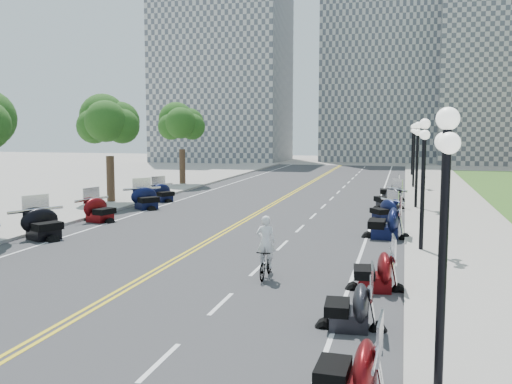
# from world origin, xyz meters

# --- Properties ---
(ground) EXTENTS (160.00, 160.00, 0.00)m
(ground) POSITION_xyz_m (0.00, 0.00, 0.00)
(ground) COLOR gray
(road) EXTENTS (16.00, 90.00, 0.01)m
(road) POSITION_xyz_m (0.00, 10.00, 0.00)
(road) COLOR #333335
(road) RESTS_ON ground
(centerline_yellow_a) EXTENTS (0.12, 90.00, 0.00)m
(centerline_yellow_a) POSITION_xyz_m (-0.12, 10.00, 0.01)
(centerline_yellow_a) COLOR yellow
(centerline_yellow_a) RESTS_ON road
(centerline_yellow_b) EXTENTS (0.12, 90.00, 0.00)m
(centerline_yellow_b) POSITION_xyz_m (0.12, 10.00, 0.01)
(centerline_yellow_b) COLOR yellow
(centerline_yellow_b) RESTS_ON road
(edge_line_north) EXTENTS (0.12, 90.00, 0.00)m
(edge_line_north) POSITION_xyz_m (6.40, 10.00, 0.01)
(edge_line_north) COLOR white
(edge_line_north) RESTS_ON road
(edge_line_south) EXTENTS (0.12, 90.00, 0.00)m
(edge_line_south) POSITION_xyz_m (-6.40, 10.00, 0.01)
(edge_line_south) COLOR white
(edge_line_south) RESTS_ON road
(lane_dash_4) EXTENTS (0.12, 2.00, 0.00)m
(lane_dash_4) POSITION_xyz_m (3.20, -8.00, 0.01)
(lane_dash_4) COLOR white
(lane_dash_4) RESTS_ON road
(lane_dash_5) EXTENTS (0.12, 2.00, 0.00)m
(lane_dash_5) POSITION_xyz_m (3.20, -4.00, 0.01)
(lane_dash_5) COLOR white
(lane_dash_5) RESTS_ON road
(lane_dash_6) EXTENTS (0.12, 2.00, 0.00)m
(lane_dash_6) POSITION_xyz_m (3.20, 0.00, 0.01)
(lane_dash_6) COLOR white
(lane_dash_6) RESTS_ON road
(lane_dash_7) EXTENTS (0.12, 2.00, 0.00)m
(lane_dash_7) POSITION_xyz_m (3.20, 4.00, 0.01)
(lane_dash_7) COLOR white
(lane_dash_7) RESTS_ON road
(lane_dash_8) EXTENTS (0.12, 2.00, 0.00)m
(lane_dash_8) POSITION_xyz_m (3.20, 8.00, 0.01)
(lane_dash_8) COLOR white
(lane_dash_8) RESTS_ON road
(lane_dash_9) EXTENTS (0.12, 2.00, 0.00)m
(lane_dash_9) POSITION_xyz_m (3.20, 12.00, 0.01)
(lane_dash_9) COLOR white
(lane_dash_9) RESTS_ON road
(lane_dash_10) EXTENTS (0.12, 2.00, 0.00)m
(lane_dash_10) POSITION_xyz_m (3.20, 16.00, 0.01)
(lane_dash_10) COLOR white
(lane_dash_10) RESTS_ON road
(lane_dash_11) EXTENTS (0.12, 2.00, 0.00)m
(lane_dash_11) POSITION_xyz_m (3.20, 20.00, 0.01)
(lane_dash_11) COLOR white
(lane_dash_11) RESTS_ON road
(lane_dash_12) EXTENTS (0.12, 2.00, 0.00)m
(lane_dash_12) POSITION_xyz_m (3.20, 24.00, 0.01)
(lane_dash_12) COLOR white
(lane_dash_12) RESTS_ON road
(lane_dash_13) EXTENTS (0.12, 2.00, 0.00)m
(lane_dash_13) POSITION_xyz_m (3.20, 28.00, 0.01)
(lane_dash_13) COLOR white
(lane_dash_13) RESTS_ON road
(lane_dash_14) EXTENTS (0.12, 2.00, 0.00)m
(lane_dash_14) POSITION_xyz_m (3.20, 32.00, 0.01)
(lane_dash_14) COLOR white
(lane_dash_14) RESTS_ON road
(lane_dash_15) EXTENTS (0.12, 2.00, 0.00)m
(lane_dash_15) POSITION_xyz_m (3.20, 36.00, 0.01)
(lane_dash_15) COLOR white
(lane_dash_15) RESTS_ON road
(lane_dash_16) EXTENTS (0.12, 2.00, 0.00)m
(lane_dash_16) POSITION_xyz_m (3.20, 40.00, 0.01)
(lane_dash_16) COLOR white
(lane_dash_16) RESTS_ON road
(lane_dash_17) EXTENTS (0.12, 2.00, 0.00)m
(lane_dash_17) POSITION_xyz_m (3.20, 44.00, 0.01)
(lane_dash_17) COLOR white
(lane_dash_17) RESTS_ON road
(lane_dash_18) EXTENTS (0.12, 2.00, 0.00)m
(lane_dash_18) POSITION_xyz_m (3.20, 48.00, 0.01)
(lane_dash_18) COLOR white
(lane_dash_18) RESTS_ON road
(lane_dash_19) EXTENTS (0.12, 2.00, 0.00)m
(lane_dash_19) POSITION_xyz_m (3.20, 52.00, 0.01)
(lane_dash_19) COLOR white
(lane_dash_19) RESTS_ON road
(sidewalk_north) EXTENTS (5.00, 90.00, 0.15)m
(sidewalk_north) POSITION_xyz_m (10.50, 10.00, 0.07)
(sidewalk_north) COLOR #9E9991
(sidewalk_north) RESTS_ON ground
(sidewalk_south) EXTENTS (5.00, 90.00, 0.15)m
(sidewalk_south) POSITION_xyz_m (-10.50, 10.00, 0.07)
(sidewalk_south) COLOR #9E9991
(sidewalk_south) RESTS_ON ground
(distant_block_a) EXTENTS (18.00, 14.00, 26.00)m
(distant_block_a) POSITION_xyz_m (-18.00, 62.00, 13.00)
(distant_block_a) COLOR gray
(distant_block_a) RESTS_ON ground
(distant_block_b) EXTENTS (16.00, 12.00, 30.00)m
(distant_block_b) POSITION_xyz_m (4.00, 68.00, 15.00)
(distant_block_b) COLOR gray
(distant_block_b) RESTS_ON ground
(street_lamp_1) EXTENTS (0.50, 1.20, 4.90)m
(street_lamp_1) POSITION_xyz_m (8.60, -8.00, 2.60)
(street_lamp_1) COLOR black
(street_lamp_1) RESTS_ON sidewalk_north
(street_lamp_2) EXTENTS (0.50, 1.20, 4.90)m
(street_lamp_2) POSITION_xyz_m (8.60, 4.00, 2.60)
(street_lamp_2) COLOR black
(street_lamp_2) RESTS_ON sidewalk_north
(street_lamp_3) EXTENTS (0.50, 1.20, 4.90)m
(street_lamp_3) POSITION_xyz_m (8.60, 16.00, 2.60)
(street_lamp_3) COLOR black
(street_lamp_3) RESTS_ON sidewalk_north
(street_lamp_4) EXTENTS (0.50, 1.20, 4.90)m
(street_lamp_4) POSITION_xyz_m (8.60, 28.00, 2.60)
(street_lamp_4) COLOR black
(street_lamp_4) RESTS_ON sidewalk_north
(street_lamp_5) EXTENTS (0.50, 1.20, 4.90)m
(street_lamp_5) POSITION_xyz_m (8.60, 40.00, 2.60)
(street_lamp_5) COLOR black
(street_lamp_5) RESTS_ON sidewalk_north
(tree_3) EXTENTS (4.80, 4.80, 9.20)m
(tree_3) POSITION_xyz_m (-10.00, 14.00, 4.75)
(tree_3) COLOR #235619
(tree_3) RESTS_ON sidewalk_south
(tree_4) EXTENTS (4.80, 4.80, 9.20)m
(tree_4) POSITION_xyz_m (-10.00, 26.00, 4.75)
(tree_4) COLOR #235619
(tree_4) RESTS_ON sidewalk_south
(motorcycle_n_3) EXTENTS (1.84, 1.84, 1.25)m
(motorcycle_n_3) POSITION_xyz_m (7.08, -8.65, 0.62)
(motorcycle_n_3) COLOR #590A0C
(motorcycle_n_3) RESTS_ON road
(motorcycle_n_4) EXTENTS (1.91, 1.91, 1.26)m
(motorcycle_n_4) POSITION_xyz_m (6.74, -5.02, 0.63)
(motorcycle_n_4) COLOR black
(motorcycle_n_4) RESTS_ON road
(motorcycle_n_5) EXTENTS (2.06, 2.06, 1.31)m
(motorcycle_n_5) POSITION_xyz_m (7.14, -1.58, 0.66)
(motorcycle_n_5) COLOR #590A0C
(motorcycle_n_5) RESTS_ON road
(motorcycle_n_7) EXTENTS (2.28, 2.28, 1.56)m
(motorcycle_n_7) POSITION_xyz_m (7.17, 6.63, 0.78)
(motorcycle_n_7) COLOR black
(motorcycle_n_7) RESTS_ON road
(motorcycle_n_8) EXTENTS (2.50, 2.50, 1.26)m
(motorcycle_n_8) POSITION_xyz_m (6.95, 11.49, 0.63)
(motorcycle_n_8) COLOR black
(motorcycle_n_8) RESTS_ON road
(motorcycle_n_9) EXTENTS (2.81, 2.81, 1.45)m
(motorcycle_n_9) POSITION_xyz_m (7.02, 15.81, 0.73)
(motorcycle_n_9) COLOR black
(motorcycle_n_9) RESTS_ON road
(motorcycle_n_10) EXTENTS (2.09, 2.09, 1.38)m
(motorcycle_n_10) POSITION_xyz_m (7.00, 20.49, 0.69)
(motorcycle_n_10) COLOR black
(motorcycle_n_10) RESTS_ON road
(motorcycle_s_6) EXTENTS (2.91, 2.91, 1.52)m
(motorcycle_s_6) POSITION_xyz_m (-6.96, 2.69, 0.76)
(motorcycle_s_6) COLOR black
(motorcycle_s_6) RESTS_ON road
(motorcycle_s_7) EXTENTS (2.43, 2.43, 1.40)m
(motorcycle_s_7) POSITION_xyz_m (-7.02, 7.45, 0.70)
(motorcycle_s_7) COLOR #590A0C
(motorcycle_s_7) RESTS_ON road
(motorcycle_s_8) EXTENTS (2.93, 2.93, 1.46)m
(motorcycle_s_8) POSITION_xyz_m (-6.74, 12.26, 0.73)
(motorcycle_s_8) COLOR black
(motorcycle_s_8) RESTS_ON road
(motorcycle_s_9) EXTENTS (2.58, 2.58, 1.31)m
(motorcycle_s_9) POSITION_xyz_m (-7.20, 15.71, 0.65)
(motorcycle_s_9) COLOR black
(motorcycle_s_9) RESTS_ON road
(bicycle) EXTENTS (0.46, 1.59, 0.95)m
(bicycle) POSITION_xyz_m (3.74, -1.09, 0.48)
(bicycle) COLOR #A51414
(bicycle) RESTS_ON road
(cyclist_rider) EXTENTS (0.61, 0.40, 1.67)m
(cyclist_rider) POSITION_xyz_m (3.74, -1.09, 1.78)
(cyclist_rider) COLOR white
(cyclist_rider) RESTS_ON bicycle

